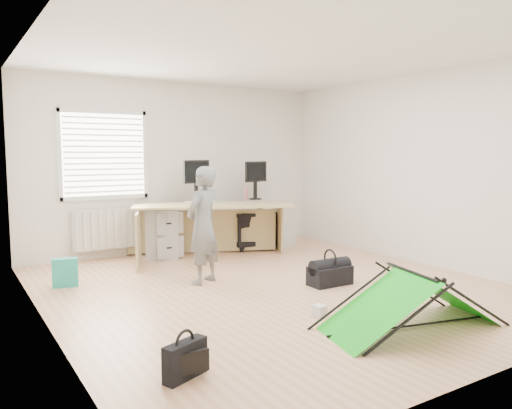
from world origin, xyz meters
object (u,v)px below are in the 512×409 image
office_chair (249,229)px  kite (410,300)px  storage_crate (279,238)px  filing_cabinet (162,232)px  thermos (246,193)px  person (203,225)px  laptop_bag (185,360)px  monitor_left (196,187)px  desk (214,231)px  duffel_bag (330,276)px  monitor_right (255,186)px

office_chair → kite: office_chair is taller
kite → storage_crate: (1.28, 3.93, -0.12)m
filing_cabinet → thermos: 1.52m
person → laptop_bag: (-1.26, -2.26, -0.58)m
monitor_left → office_chair: size_ratio=0.71×
office_chair → desk: bearing=30.5°
person → duffel_bag: size_ratio=2.73×
thermos → monitor_right: bearing=-6.9°
laptop_bag → monitor_right: bearing=30.6°
office_chair → laptop_bag: office_chair is taller
kite → laptop_bag: bearing=-170.1°
filing_cabinet → laptop_bag: size_ratio=2.10×
thermos → office_chair: size_ratio=0.32×
filing_cabinet → duffel_bag: (1.08, -2.64, -0.26)m
monitor_right → laptop_bag: size_ratio=1.37×
desk → duffel_bag: 2.22m
kite → duffel_bag: bearing=90.9°
kite → storage_crate: bearing=85.8°
thermos → person: bearing=-134.4°
desk → person: (-0.79, -1.26, 0.31)m
storage_crate → duffel_bag: 2.59m
monitor_right → laptop_bag: bearing=-143.5°
desk → filing_cabinet: (-0.63, 0.49, -0.03)m
monitor_right → monitor_left: bearing=164.6°
office_chair → laptop_bag: (-2.91, -3.88, -0.19)m
person → thermos: bearing=-163.7°
filing_cabinet → duffel_bag: bearing=-45.8°
filing_cabinet → thermos: thermos is taller
monitor_left → person: person is taller
person → laptop_bag: size_ratio=4.03×
monitor_right → office_chair: bearing=139.6°
office_chair → storage_crate: size_ratio=1.44×
duffel_bag → kite: bearing=-101.4°
monitor_left → office_chair: bearing=-14.4°
monitor_right → thermos: bearing=157.5°
filing_cabinet → monitor_left: 0.86m
monitor_right → person: bearing=-153.3°
filing_cabinet → thermos: bearing=16.1°
desk → person: size_ratio=1.67×
filing_cabinet → storage_crate: filing_cabinet is taller
desk → duffel_bag: desk is taller
desk → filing_cabinet: desk is taller
thermos → kite: bearing=-99.6°
desk → monitor_right: 1.19m
monitor_left → laptop_bag: monitor_left is taller
person → storage_crate: bearing=-174.3°
storage_crate → office_chair: bearing=168.6°
laptop_bag → monitor_left: bearing=42.0°
office_chair → storage_crate: (0.53, -0.11, -0.18)m
monitor_left → duffel_bag: monitor_left is taller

